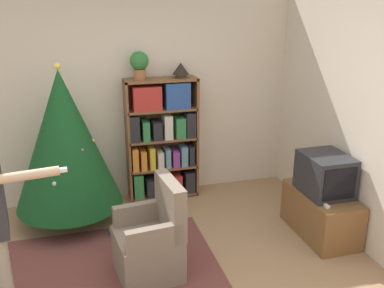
{
  "coord_description": "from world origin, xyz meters",
  "views": [
    {
      "loc": [
        -0.52,
        -2.96,
        2.46
      ],
      "look_at": [
        0.58,
        0.99,
        1.05
      ],
      "focal_mm": 40.0,
      "sensor_mm": 36.0,
      "label": 1
    }
  ],
  "objects_px": {
    "bookshelf": "(163,140)",
    "armchair": "(152,243)",
    "television": "(325,174)",
    "potted_plant": "(139,63)",
    "table_lamp": "(181,69)",
    "christmas_tree": "(65,140)"
  },
  "relations": [
    {
      "from": "bookshelf",
      "to": "armchair",
      "type": "height_order",
      "value": "bookshelf"
    },
    {
      "from": "television",
      "to": "potted_plant",
      "type": "xyz_separation_m",
      "value": [
        -1.7,
        1.4,
        1.03
      ]
    },
    {
      "from": "christmas_tree",
      "to": "armchair",
      "type": "height_order",
      "value": "christmas_tree"
    },
    {
      "from": "christmas_tree",
      "to": "table_lamp",
      "type": "xyz_separation_m",
      "value": [
        1.41,
        0.36,
        0.66
      ]
    },
    {
      "from": "christmas_tree",
      "to": "armchair",
      "type": "distance_m",
      "value": 1.58
    },
    {
      "from": "christmas_tree",
      "to": "potted_plant",
      "type": "distance_m",
      "value": 1.23
    },
    {
      "from": "television",
      "to": "table_lamp",
      "type": "bearing_deg",
      "value": 130.57
    },
    {
      "from": "television",
      "to": "armchair",
      "type": "xyz_separation_m",
      "value": [
        -1.89,
        -0.2,
        -0.38
      ]
    },
    {
      "from": "bookshelf",
      "to": "armchair",
      "type": "xyz_separation_m",
      "value": [
        -0.45,
        -1.59,
        -0.44
      ]
    },
    {
      "from": "christmas_tree",
      "to": "potted_plant",
      "type": "height_order",
      "value": "potted_plant"
    },
    {
      "from": "armchair",
      "to": "christmas_tree",
      "type": "bearing_deg",
      "value": -156.43
    },
    {
      "from": "armchair",
      "to": "bookshelf",
      "type": "bearing_deg",
      "value": 158.02
    },
    {
      "from": "television",
      "to": "christmas_tree",
      "type": "distance_m",
      "value": 2.82
    },
    {
      "from": "television",
      "to": "christmas_tree",
      "type": "bearing_deg",
      "value": 158.28
    },
    {
      "from": "television",
      "to": "potted_plant",
      "type": "relative_size",
      "value": 1.64
    },
    {
      "from": "armchair",
      "to": "potted_plant",
      "type": "distance_m",
      "value": 2.14
    },
    {
      "from": "table_lamp",
      "to": "television",
      "type": "bearing_deg",
      "value": -49.43
    },
    {
      "from": "christmas_tree",
      "to": "table_lamp",
      "type": "distance_m",
      "value": 1.59
    },
    {
      "from": "bookshelf",
      "to": "table_lamp",
      "type": "bearing_deg",
      "value": 2.36
    },
    {
      "from": "bookshelf",
      "to": "christmas_tree",
      "type": "distance_m",
      "value": 1.23
    },
    {
      "from": "bookshelf",
      "to": "christmas_tree",
      "type": "bearing_deg",
      "value": -163.12
    },
    {
      "from": "potted_plant",
      "to": "table_lamp",
      "type": "relative_size",
      "value": 1.64
    }
  ]
}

